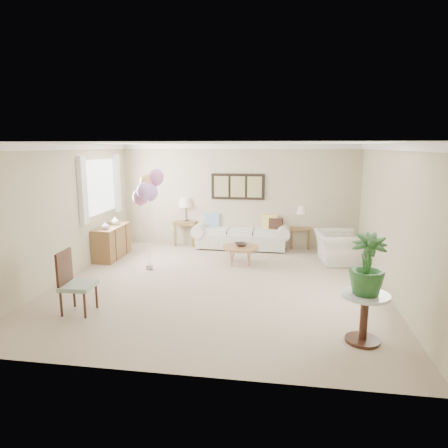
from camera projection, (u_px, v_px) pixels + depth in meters
The scene contains 18 objects.
ground_plane at pixel (219, 285), 7.45m from camera, with size 6.00×6.00×0.00m, color tan.
room_shell at pixel (213, 198), 7.24m from camera, with size 6.04×6.04×2.60m.
wall_art_triptych at pixel (238, 187), 10.02m from camera, with size 1.35×0.06×0.65m.
sofa at pixel (242, 234), 10.19m from camera, with size 2.46×0.96×0.90m.
end_table_left at pixel (186, 225), 10.44m from camera, with size 0.58×0.53×0.64m.
end_table_right at pixel (300, 230), 10.11m from camera, with size 0.51×0.47×0.56m.
lamp_left at pixel (185, 203), 10.33m from camera, with size 0.34×0.34×0.61m.
lamp_right at pixel (301, 210), 10.02m from camera, with size 0.30×0.30×0.53m.
coffee_table at pixel (241, 248), 8.72m from camera, with size 0.79×0.79×0.40m.
decor_bowl at pixel (241, 244), 8.74m from camera, with size 0.27×0.27×0.07m, color black.
armchair at pixel (337, 247), 8.87m from camera, with size 1.04×0.91×0.68m, color beige.
side_table at pixel (365, 306), 5.20m from camera, with size 0.62×0.62×0.67m.
potted_plant at pixel (367, 265), 5.07m from camera, with size 0.45×0.45×0.80m, color #274B25.
accent_chair at pixel (73, 281), 6.16m from camera, with size 0.51×0.51×0.98m.
credenza at pixel (112, 242), 9.24m from camera, with size 0.46×1.20×0.74m.
vase_white at pixel (105, 225), 8.82m from camera, with size 0.17×0.17×0.17m, color #B6B9CB.
vase_sage at pixel (115, 221), 9.33m from camera, with size 0.19×0.19×0.20m, color #B7C3AA.
balloon_cluster at pixel (148, 188), 8.07m from camera, with size 0.60×0.60×2.11m.
Camera 1 is at (1.18, -6.99, 2.55)m, focal length 32.00 mm.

